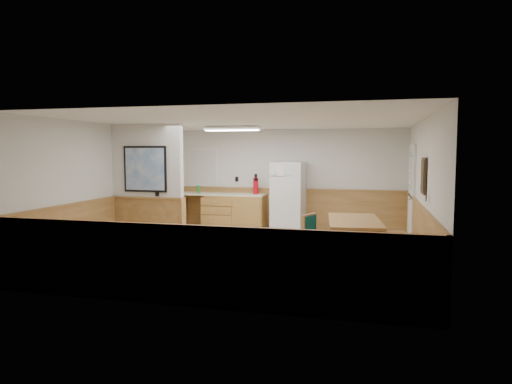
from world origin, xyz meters
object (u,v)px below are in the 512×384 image
(dining_table, at_px, (354,225))
(refrigerator, at_px, (288,197))
(dining_bench, at_px, (402,244))
(dining_chair, at_px, (314,234))
(fire_extinguisher, at_px, (256,185))
(soap_bottle, at_px, (198,189))

(dining_table, bearing_deg, refrigerator, 115.82)
(dining_table, xyz_separation_m, dining_bench, (0.82, 0.03, -0.31))
(refrigerator, bearing_deg, dining_chair, -67.45)
(dining_bench, relative_size, fire_extinguisher, 3.44)
(dining_table, xyz_separation_m, dining_chair, (-0.68, -0.21, -0.16))
(dining_chair, distance_m, fire_extinguisher, 3.55)
(dining_bench, bearing_deg, soap_bottle, 143.28)
(refrigerator, xyz_separation_m, soap_bottle, (-2.32, 0.00, 0.15))
(dining_chair, height_order, fire_extinguisher, fire_extinguisher)
(soap_bottle, bearing_deg, dining_chair, -41.32)
(refrigerator, xyz_separation_m, dining_chair, (0.98, -2.89, -0.36))
(dining_chair, xyz_separation_m, soap_bottle, (-3.29, 2.90, 0.51))
(refrigerator, relative_size, dining_chair, 2.00)
(dining_chair, relative_size, soap_bottle, 4.19)
(dining_table, distance_m, dining_bench, 0.88)
(refrigerator, xyz_separation_m, dining_bench, (2.48, -2.65, -0.51))
(refrigerator, relative_size, soap_bottle, 8.39)
(dining_table, height_order, fire_extinguisher, fire_extinguisher)
(dining_table, relative_size, dining_bench, 1.07)
(refrigerator, relative_size, dining_bench, 0.99)
(dining_chair, bearing_deg, fire_extinguisher, 144.12)
(dining_chair, bearing_deg, dining_table, 40.12)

